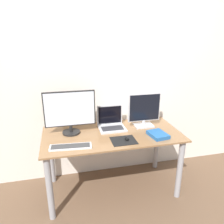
{
  "coord_description": "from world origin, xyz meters",
  "views": [
    {
      "loc": [
        -0.51,
        -1.78,
        1.76
      ],
      "look_at": [
        0.01,
        0.41,
        0.97
      ],
      "focal_mm": 35.0,
      "sensor_mm": 36.0,
      "label": 1
    }
  ],
  "objects_px": {
    "monitor_left": "(70,112)",
    "monitor_right": "(144,110)",
    "mouse": "(127,139)",
    "laptop": "(111,123)",
    "book": "(158,135)",
    "keyboard": "(71,147)"
  },
  "relations": [
    {
      "from": "monitor_left",
      "to": "monitor_right",
      "type": "bearing_deg",
      "value": -0.0
    },
    {
      "from": "monitor_right",
      "to": "mouse",
      "type": "relative_size",
      "value": 6.39
    },
    {
      "from": "monitor_right",
      "to": "laptop",
      "type": "bearing_deg",
      "value": 172.9
    },
    {
      "from": "monitor_right",
      "to": "laptop",
      "type": "height_order",
      "value": "monitor_right"
    },
    {
      "from": "monitor_right",
      "to": "laptop",
      "type": "relative_size",
      "value": 1.32
    },
    {
      "from": "monitor_right",
      "to": "book",
      "type": "xyz_separation_m",
      "value": [
        0.05,
        -0.3,
        -0.18
      ]
    },
    {
      "from": "keyboard",
      "to": "book",
      "type": "height_order",
      "value": "book"
    },
    {
      "from": "laptop",
      "to": "monitor_right",
      "type": "bearing_deg",
      "value": -7.1
    },
    {
      "from": "monitor_left",
      "to": "book",
      "type": "distance_m",
      "value": 0.98
    },
    {
      "from": "keyboard",
      "to": "mouse",
      "type": "relative_size",
      "value": 6.55
    },
    {
      "from": "book",
      "to": "laptop",
      "type": "bearing_deg",
      "value": 141.44
    },
    {
      "from": "keyboard",
      "to": "monitor_left",
      "type": "bearing_deg",
      "value": 85.51
    },
    {
      "from": "laptop",
      "to": "keyboard",
      "type": "xyz_separation_m",
      "value": [
        -0.49,
        -0.38,
        -0.05
      ]
    },
    {
      "from": "monitor_right",
      "to": "book",
      "type": "height_order",
      "value": "monitor_right"
    },
    {
      "from": "monitor_left",
      "to": "mouse",
      "type": "distance_m",
      "value": 0.67
    },
    {
      "from": "laptop",
      "to": "keyboard",
      "type": "height_order",
      "value": "laptop"
    },
    {
      "from": "keyboard",
      "to": "mouse",
      "type": "xyz_separation_m",
      "value": [
        0.57,
        0.02,
        0.01
      ]
    },
    {
      "from": "book",
      "to": "monitor_left",
      "type": "bearing_deg",
      "value": 161.64
    },
    {
      "from": "laptop",
      "to": "book",
      "type": "distance_m",
      "value": 0.56
    },
    {
      "from": "monitor_right",
      "to": "book",
      "type": "relative_size",
      "value": 1.66
    },
    {
      "from": "monitor_left",
      "to": "laptop",
      "type": "relative_size",
      "value": 1.8
    },
    {
      "from": "mouse",
      "to": "book",
      "type": "distance_m",
      "value": 0.36
    }
  ]
}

